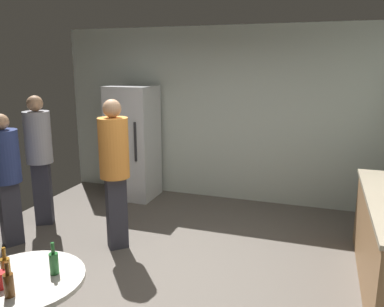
{
  "coord_description": "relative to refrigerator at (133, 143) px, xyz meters",
  "views": [
    {
      "loc": [
        1.52,
        -3.31,
        2.15
      ],
      "look_at": [
        0.23,
        0.51,
        1.21
      ],
      "focal_mm": 36.51,
      "sensor_mm": 36.0,
      "label": 1
    }
  ],
  "objects": [
    {
      "name": "ground_plane",
      "position": [
        1.34,
        -2.2,
        -0.95
      ],
      "size": [
        5.2,
        5.2,
        0.1
      ],
      "primitive_type": "cube",
      "color": "#5B544C"
    },
    {
      "name": "wall_back",
      "position": [
        1.34,
        0.43,
        0.45
      ],
      "size": [
        5.32,
        0.06,
        2.7
      ],
      "primitive_type": "cube",
      "color": "beige",
      "rests_on": "ground_plane"
    },
    {
      "name": "refrigerator",
      "position": [
        0.0,
        0.0,
        0.0
      ],
      "size": [
        0.7,
        0.68,
        1.8
      ],
      "color": "silver",
      "rests_on": "ground_plane"
    },
    {
      "name": "foreground_table",
      "position": [
        1.03,
        -3.63,
        -0.27
      ],
      "size": [
        0.8,
        0.8,
        0.73
      ],
      "color": "beige",
      "rests_on": "ground_plane"
    },
    {
      "name": "beer_bottle_amber",
      "position": [
        0.93,
        -3.68,
        -0.08
      ],
      "size": [
        0.06,
        0.06,
        0.23
      ],
      "color": "#8C5919",
      "rests_on": "foreground_table"
    },
    {
      "name": "beer_bottle_brown",
      "position": [
        1.1,
        -3.83,
        -0.08
      ],
      "size": [
        0.06,
        0.06,
        0.23
      ],
      "color": "#593314",
      "rests_on": "foreground_table"
    },
    {
      "name": "beer_bottle_green",
      "position": [
        1.19,
        -3.51,
        -0.08
      ],
      "size": [
        0.06,
        0.06,
        0.23
      ],
      "color": "#26662D",
      "rests_on": "foreground_table"
    },
    {
      "name": "plastic_cup_red",
      "position": [
        0.97,
        -3.77,
        -0.11
      ],
      "size": [
        0.08,
        0.08,
        0.11
      ],
      "primitive_type": "cylinder",
      "color": "red",
      "rests_on": "foreground_table"
    },
    {
      "name": "person_in_orange_shirt",
      "position": [
        0.64,
        -1.72,
        0.13
      ],
      "size": [
        0.48,
        0.48,
        1.76
      ],
      "rotation": [
        0.0,
        0.0,
        -0.81
      ],
      "color": "#2D2D38",
      "rests_on": "ground_plane"
    },
    {
      "name": "person_in_navy_shirt",
      "position": [
        -0.61,
        -2.05,
        0.03
      ],
      "size": [
        0.47,
        0.47,
        1.59
      ],
      "rotation": [
        0.0,
        0.0,
        -0.54
      ],
      "color": "#2D2D38",
      "rests_on": "ground_plane"
    },
    {
      "name": "person_in_gray_shirt",
      "position": [
        -0.66,
        -1.41,
        0.12
      ],
      "size": [
        0.46,
        0.46,
        1.74
      ],
      "rotation": [
        0.0,
        0.0,
        -1.09
      ],
      "color": "#2D2D38",
      "rests_on": "ground_plane"
    }
  ]
}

